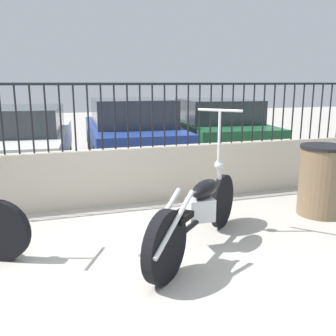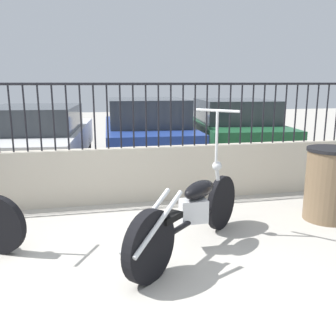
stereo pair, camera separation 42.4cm
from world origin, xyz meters
TOP-DOWN VIEW (x-y plane):
  - ground_plane at (0.00, 0.00)m, footprint 40.00×40.00m
  - low_wall at (0.00, 2.36)m, footprint 9.52×0.18m
  - fence_railing at (0.00, 2.36)m, footprint 9.52×0.04m
  - motorcycle_black at (0.75, 0.48)m, footprint 1.59×1.57m
  - trash_bin at (2.79, 1.06)m, footprint 0.63×0.63m
  - car_white at (-1.19, 4.94)m, footprint 2.25×4.72m
  - car_blue at (1.06, 5.00)m, footprint 1.95×4.12m
  - car_green at (3.12, 5.22)m, footprint 2.21×4.36m

SIDE VIEW (x-z plane):
  - ground_plane at x=0.00m, z-range 0.00..0.00m
  - low_wall at x=0.00m, z-range 0.00..0.81m
  - motorcycle_black at x=0.75m, z-range -0.32..1.14m
  - trash_bin at x=2.79m, z-range 0.00..0.94m
  - car_white at x=-1.19m, z-range 0.01..1.30m
  - car_green at x=3.12m, z-range 0.00..1.37m
  - car_blue at x=1.06m, z-range 0.00..1.40m
  - fence_railing at x=0.00m, z-range 0.95..1.87m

